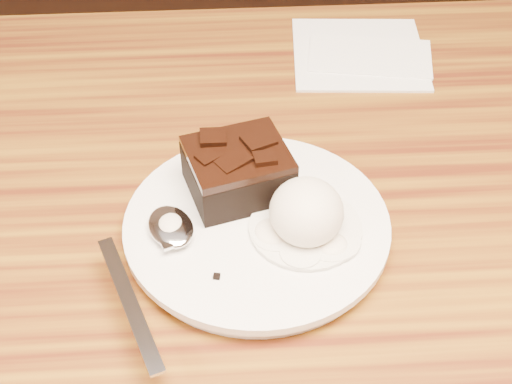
{
  "coord_description": "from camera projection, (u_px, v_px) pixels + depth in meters",
  "views": [
    {
      "loc": [
        0.03,
        -0.38,
        1.19
      ],
      "look_at": [
        0.05,
        0.04,
        0.79
      ],
      "focal_mm": 52.0,
      "sensor_mm": 36.0,
      "label": 1
    }
  ],
  "objects": [
    {
      "name": "plate",
      "position": [
        257.0,
        229.0,
        0.6
      ],
      "size": [
        0.21,
        0.21,
        0.02
      ],
      "primitive_type": "cylinder",
      "color": "white",
      "rests_on": "dining_table"
    },
    {
      "name": "crumb_a",
      "position": [
        272.0,
        229.0,
        0.58
      ],
      "size": [
        0.01,
        0.01,
        0.0
      ],
      "primitive_type": "cube",
      "rotation": [
        0.0,
        0.0,
        0.84
      ],
      "color": "black",
      "rests_on": "plate"
    },
    {
      "name": "ice_cream_scoop",
      "position": [
        306.0,
        212.0,
        0.57
      ],
      "size": [
        0.06,
        0.06,
        0.05
      ],
      "primitive_type": "ellipsoid",
      "color": "white",
      "rests_on": "plate"
    },
    {
      "name": "spoon",
      "position": [
        171.0,
        228.0,
        0.58
      ],
      "size": [
        0.1,
        0.19,
        0.01
      ],
      "primitive_type": null,
      "rotation": [
        0.0,
        0.0,
        0.35
      ],
      "color": "silver",
      "rests_on": "plate"
    },
    {
      "name": "napkin",
      "position": [
        359.0,
        52.0,
        0.79
      ],
      "size": [
        0.15,
        0.15,
        0.01
      ],
      "primitive_type": "cube",
      "rotation": [
        0.0,
        0.0,
        -0.07
      ],
      "color": "white",
      "rests_on": "dining_table"
    },
    {
      "name": "crumb_c",
      "position": [
        318.0,
        207.0,
        0.6
      ],
      "size": [
        0.01,
        0.01,
        0.0
      ],
      "primitive_type": "cube",
      "rotation": [
        0.0,
        0.0,
        0.32
      ],
      "color": "black",
      "rests_on": "plate"
    },
    {
      "name": "crumb_b",
      "position": [
        217.0,
        276.0,
        0.55
      ],
      "size": [
        0.01,
        0.01,
        0.0
      ],
      "primitive_type": "cube",
      "rotation": [
        0.0,
        0.0,
        1.4
      ],
      "color": "black",
      "rests_on": "plate"
    },
    {
      "name": "brownie",
      "position": [
        238.0,
        174.0,
        0.6
      ],
      "size": [
        0.09,
        0.09,
        0.04
      ],
      "primitive_type": "cube",
      "rotation": [
        0.0,
        0.0,
        0.28
      ],
      "color": "black",
      "rests_on": "plate"
    },
    {
      "name": "melt_puddle",
      "position": [
        305.0,
        229.0,
        0.58
      ],
      "size": [
        0.09,
        0.09,
        0.0
      ],
      "primitive_type": "cylinder",
      "color": "white",
      "rests_on": "plate"
    }
  ]
}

